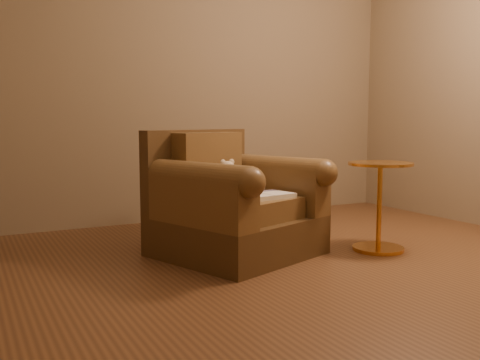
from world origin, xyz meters
name	(u,v)px	position (x,y,z in m)	size (l,w,h in m)	color
floor	(331,273)	(0.00, 0.00, 0.00)	(4.00, 4.00, 0.00)	brown
armchair	(232,206)	(-0.30, 0.68, 0.32)	(1.16, 1.13, 0.82)	#4C3419
teddy_bear	(229,180)	(-0.28, 0.77, 0.48)	(0.17, 0.20, 0.24)	beige
guidebook	(263,196)	(-0.19, 0.48, 0.41)	(0.42, 0.29, 0.03)	beige
side_table	(379,203)	(0.62, 0.29, 0.33)	(0.43, 0.43, 0.61)	gold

